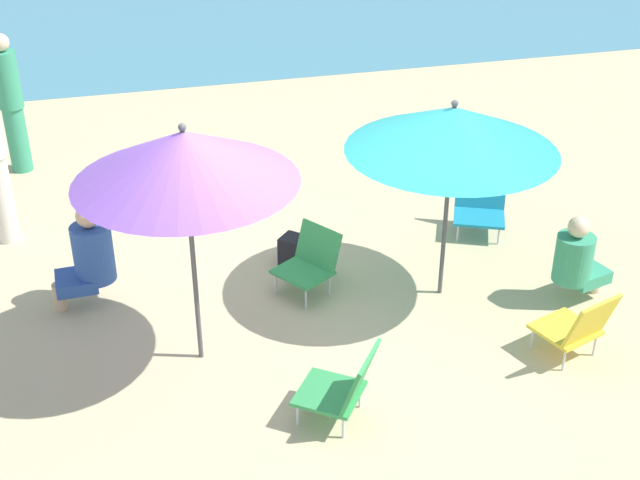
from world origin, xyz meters
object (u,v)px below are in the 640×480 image
object	(u,v)px
beach_bag	(293,251)
person_c	(11,103)
umbrella_teal	(453,129)
person_d	(577,260)
beach_chair_c	(480,207)
person_a	(89,256)
beach_chair_b	(344,386)
umbrella_purple	(185,157)
beach_chair_a	(578,326)
beach_chair_d	(310,260)

from	to	relation	value
beach_bag	person_c	bearing A→B (deg)	131.12
umbrella_teal	person_d	world-z (taller)	umbrella_teal
person_c	umbrella_teal	bearing A→B (deg)	159.88
beach_chair_c	person_a	distance (m)	3.97
beach_chair_b	beach_bag	size ratio (longest dim) A/B	2.27
umbrella_purple	beach_bag	world-z (taller)	umbrella_purple
beach_chair_b	person_d	size ratio (longest dim) A/B	0.82
umbrella_purple	person_c	distance (m)	4.64
beach_chair_c	person_c	distance (m)	5.50
umbrella_teal	beach_chair_c	distance (m)	1.90
beach_chair_c	beach_chair_a	bearing A→B (deg)	20.01
beach_chair_b	person_c	bearing A→B (deg)	-28.70
umbrella_purple	person_c	world-z (taller)	umbrella_purple
beach_chair_d	umbrella_purple	bearing A→B (deg)	0.84
beach_chair_c	beach_bag	distance (m)	2.06
umbrella_teal	beach_bag	distance (m)	2.08
person_d	beach_bag	distance (m)	2.66
umbrella_purple	beach_bag	xyz separation A→B (m)	(1.08, 1.24, -1.65)
beach_chair_c	beach_bag	size ratio (longest dim) A/B	2.20
person_c	beach_chair_a	bearing A→B (deg)	156.60
beach_chair_a	person_a	bearing A→B (deg)	44.79
umbrella_purple	umbrella_teal	xyz separation A→B (m)	(2.28, 0.41, -0.18)
person_a	person_d	xyz separation A→B (m)	(4.22, -1.06, -0.08)
beach_chair_c	beach_bag	world-z (taller)	beach_chair_c
beach_chair_b	person_c	distance (m)	5.90
beach_chair_b	beach_bag	xyz separation A→B (m)	(0.15, 2.30, -0.17)
umbrella_purple	beach_chair_c	distance (m)	3.77
beach_chair_a	person_c	distance (m)	6.83
beach_chair_d	beach_bag	world-z (taller)	beach_chair_d
umbrella_purple	person_a	size ratio (longest dim) A/B	2.07
beach_chair_a	person_d	distance (m)	0.93
beach_chair_c	beach_chair_d	world-z (taller)	beach_chair_d
umbrella_teal	beach_chair_b	size ratio (longest dim) A/B	2.64
person_d	umbrella_teal	bearing A→B (deg)	144.31
person_a	beach_bag	size ratio (longest dim) A/B	3.19
umbrella_purple	beach_chair_c	bearing A→B (deg)	24.87
umbrella_teal	beach_chair_d	world-z (taller)	umbrella_teal
beach_chair_a	umbrella_purple	bearing A→B (deg)	55.60
umbrella_purple	beach_chair_b	bearing A→B (deg)	-48.97
umbrella_teal	beach_chair_d	distance (m)	1.78
beach_chair_a	beach_chair_d	bearing A→B (deg)	30.39
person_c	person_d	distance (m)	6.57
person_a	umbrella_purple	bearing A→B (deg)	125.71
beach_chair_a	beach_chair_b	size ratio (longest dim) A/B	0.93
beach_chair_d	person_a	distance (m)	1.98
person_a	person_c	xyz separation A→B (m)	(-0.74, 3.22, 0.35)
beach_chair_c	beach_chair_b	bearing A→B (deg)	-17.24
beach_chair_c	person_c	world-z (taller)	person_c
person_c	beach_bag	world-z (taller)	person_c
umbrella_purple	beach_chair_a	world-z (taller)	umbrella_purple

